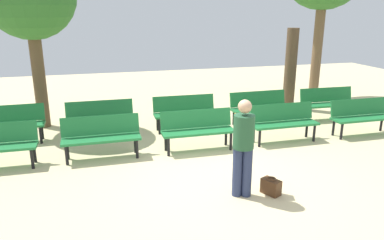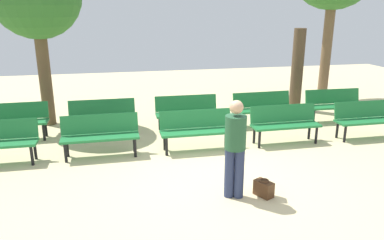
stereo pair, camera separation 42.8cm
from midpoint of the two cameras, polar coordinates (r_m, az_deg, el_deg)
The scene contains 13 objects.
ground_plane at distance 6.90m, azimuth 2.60°, elevation -9.01°, with size 25.25×25.25×0.00m, color beige.
bench_r0_c1 at distance 7.94m, azimuth -15.35°, elevation -2.19°, with size 1.60×0.49×0.87m.
bench_r0_c2 at distance 8.11m, azimuth -0.66°, elevation -1.19°, with size 1.61×0.50×0.87m.
bench_r0_c3 at distance 8.85m, azimuth 12.58°, elevation -0.06°, with size 1.60×0.48×0.87m.
bench_r0_c4 at distance 9.93m, azimuth 23.61°, elevation 0.75°, with size 1.61×0.50×0.87m.
bench_r1_c0 at distance 9.59m, azimuth -27.71°, elevation -0.31°, with size 1.60×0.50×0.87m.
bench_r1_c1 at distance 9.26m, azimuth -15.29°, elevation 0.49°, with size 1.60×0.50×0.87m.
bench_r1_c2 at distance 9.48m, azimuth -2.43°, elevation 1.46°, with size 1.61×0.51×0.87m.
bench_r1_c3 at distance 10.09m, azimuth 9.16°, elevation 2.20°, with size 1.61×0.50×0.87m.
bench_r1_c4 at distance 11.03m, azimuth 19.19°, elevation 2.72°, with size 1.61×0.53×0.87m.
tree_2 at distance 11.79m, azimuth 13.94°, elevation 7.63°, with size 0.36×0.36×2.47m.
visitor_with_backpack at distance 6.00m, azimuth 5.89°, elevation -3.43°, with size 0.46×0.59×1.65m.
handbag at distance 6.40m, azimuth 10.19°, elevation -10.09°, with size 0.30×0.37×0.29m.
Camera 1 is at (-2.13, -5.87, 2.99)m, focal length 34.55 mm.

